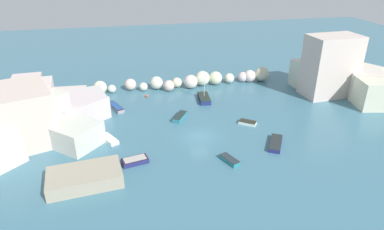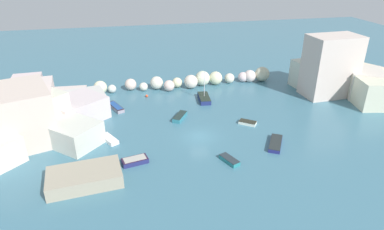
% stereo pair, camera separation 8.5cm
% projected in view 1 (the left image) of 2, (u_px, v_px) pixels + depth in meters
% --- Properties ---
extents(cove_water, '(160.00, 160.00, 0.00)m').
position_uv_depth(cove_water, '(200.00, 137.00, 45.39)').
color(cove_water, '#3F7084').
rests_on(cove_water, ground).
extents(cliff_headland_left, '(18.97, 23.17, 7.27)m').
position_uv_depth(cliff_headland_left, '(35.00, 114.00, 45.89)').
color(cliff_headland_left, silver).
rests_on(cliff_headland_left, ground).
extents(cliff_headland_right, '(16.11, 17.50, 10.34)m').
position_uv_depth(cliff_headland_right, '(349.00, 78.00, 57.46)').
color(cliff_headland_right, silver).
rests_on(cliff_headland_right, ground).
extents(rock_breakwater, '(32.83, 3.96, 2.77)m').
position_uv_depth(rock_breakwater, '(196.00, 80.00, 62.17)').
color(rock_breakwater, beige).
rests_on(rock_breakwater, ground).
extents(stone_dock, '(8.15, 5.31, 1.52)m').
position_uv_depth(stone_dock, '(85.00, 177.00, 35.88)').
color(stone_dock, '#A19780').
rests_on(stone_dock, ground).
extents(channel_buoy, '(0.47, 0.47, 0.47)m').
position_uv_depth(channel_buoy, '(147.00, 96.00, 57.71)').
color(channel_buoy, '#E04C28').
rests_on(channel_buoy, cove_water).
extents(moored_boat_0, '(2.13, 4.53, 5.08)m').
position_uv_depth(moored_boat_0, '(204.00, 98.00, 56.40)').
color(moored_boat_0, navy).
rests_on(moored_boat_0, cove_water).
extents(moored_boat_1, '(2.72, 3.45, 0.66)m').
position_uv_depth(moored_boat_1, '(180.00, 117.00, 50.16)').
color(moored_boat_1, teal).
rests_on(moored_boat_1, cove_water).
extents(moored_boat_2, '(2.02, 2.91, 0.53)m').
position_uv_depth(moored_boat_2, '(230.00, 160.00, 39.80)').
color(moored_boat_2, teal).
rests_on(moored_boat_2, cove_water).
extents(moored_boat_3, '(3.27, 2.05, 0.64)m').
position_uv_depth(moored_boat_3, '(135.00, 161.00, 39.53)').
color(moored_boat_3, navy).
rests_on(moored_boat_3, cove_water).
extents(moored_boat_4, '(3.39, 4.43, 0.51)m').
position_uv_depth(moored_boat_4, '(276.00, 143.00, 43.29)').
color(moored_boat_4, navy).
rests_on(moored_boat_4, cove_water).
extents(moored_boat_5, '(2.68, 2.44, 0.45)m').
position_uv_depth(moored_boat_5, '(248.00, 123.00, 48.67)').
color(moored_boat_5, white).
rests_on(moored_boat_5, cove_water).
extents(moored_boat_6, '(2.71, 4.35, 0.60)m').
position_uv_depth(moored_boat_6, '(116.00, 107.00, 53.36)').
color(moored_boat_6, gray).
rests_on(moored_boat_6, cove_water).
extents(moored_boat_7, '(2.52, 3.36, 0.52)m').
position_uv_depth(moored_boat_7, '(109.00, 139.00, 44.24)').
color(moored_boat_7, white).
rests_on(moored_boat_7, cove_water).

